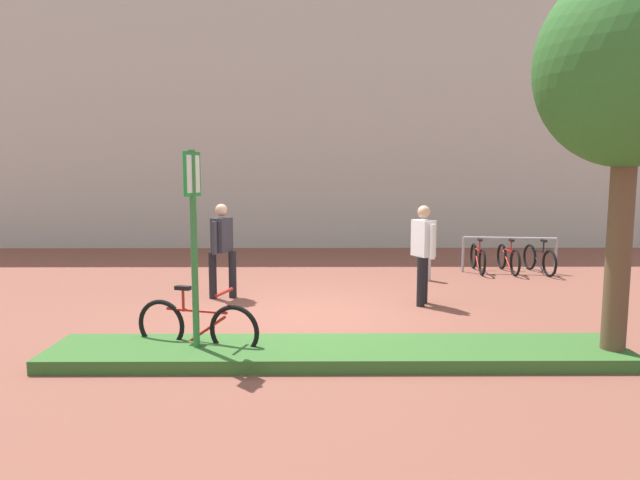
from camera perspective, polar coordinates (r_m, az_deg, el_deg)
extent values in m
plane|color=brown|center=(9.04, -1.35, -7.60)|extent=(60.00, 60.00, 0.00)
cube|color=#B2ADA3|center=(17.64, -0.91, 15.75)|extent=(28.00, 1.20, 10.00)
cube|color=#336028|center=(6.90, 1.81, -11.51)|extent=(7.00, 1.10, 0.16)
cylinder|color=brown|center=(7.40, 28.38, -1.22)|extent=(0.28, 0.28, 2.64)
ellipsoid|color=#2D6628|center=(7.45, 29.34, 15.49)|extent=(2.11, 2.11, 2.32)
cylinder|color=#2D7238|center=(6.77, -12.81, -1.71)|extent=(0.08, 0.08, 2.53)
cube|color=#198C33|center=(6.70, -13.03, 6.64)|extent=(0.13, 0.35, 0.52)
cube|color=white|center=(6.70, -13.03, 6.64)|extent=(0.12, 0.30, 0.44)
torus|color=black|center=(7.44, -16.03, -8.39)|extent=(0.65, 0.25, 0.66)
torus|color=black|center=(6.96, -8.83, -9.26)|extent=(0.65, 0.25, 0.66)
cylinder|color=red|center=(7.13, -12.60, -7.13)|extent=(0.81, 0.28, 0.04)
cylinder|color=red|center=(7.15, -11.83, -9.17)|extent=(0.59, 0.21, 0.44)
cylinder|color=red|center=(7.19, -13.91, -6.06)|extent=(0.04, 0.04, 0.28)
cube|color=black|center=(7.16, -13.94, -4.81)|extent=(0.21, 0.13, 0.05)
cylinder|color=red|center=(6.90, -9.82, -5.32)|extent=(0.16, 0.41, 0.04)
cylinder|color=#99999E|center=(13.21, 14.51, -1.47)|extent=(0.06, 0.06, 0.80)
cylinder|color=#99999E|center=(13.61, 23.10, -1.56)|extent=(0.06, 0.06, 0.80)
cylinder|color=#99999E|center=(13.32, 18.93, 0.18)|extent=(2.04, 0.34, 0.06)
torus|color=black|center=(12.86, 16.35, -2.18)|extent=(0.10, 0.61, 0.61)
torus|color=black|center=(13.77, 15.54, -1.58)|extent=(0.10, 0.61, 0.61)
cylinder|color=red|center=(13.28, 15.96, -1.01)|extent=(0.09, 0.77, 0.03)
cylinder|color=red|center=(13.41, 15.85, -1.94)|extent=(0.08, 0.56, 0.40)
cylinder|color=red|center=(13.11, 16.12, -0.63)|extent=(0.03, 0.03, 0.26)
cube|color=black|center=(13.09, 16.14, 0.01)|extent=(0.09, 0.19, 0.05)
cylinder|color=red|center=(13.60, 15.69, 0.19)|extent=(0.39, 0.07, 0.04)
torus|color=black|center=(12.99, 19.46, -2.21)|extent=(0.06, 0.61, 0.61)
torus|color=black|center=(13.87, 18.21, -1.61)|extent=(0.06, 0.61, 0.61)
cylinder|color=red|center=(13.41, 18.85, -1.04)|extent=(0.04, 0.77, 0.03)
cylinder|color=red|center=(13.52, 18.69, -1.97)|extent=(0.04, 0.56, 0.40)
cylinder|color=red|center=(13.23, 19.09, -0.67)|extent=(0.03, 0.03, 0.26)
cube|color=black|center=(13.22, 19.12, -0.04)|extent=(0.08, 0.19, 0.05)
cylinder|color=red|center=(13.71, 18.42, 0.15)|extent=(0.39, 0.04, 0.04)
torus|color=black|center=(13.17, 22.56, -2.22)|extent=(0.11, 0.61, 0.61)
torus|color=black|center=(14.00, 20.78, -1.64)|extent=(0.11, 0.61, 0.61)
cylinder|color=black|center=(13.55, 21.68, -1.08)|extent=(0.10, 0.77, 0.03)
cylinder|color=black|center=(13.67, 21.46, -1.99)|extent=(0.08, 0.56, 0.40)
cylinder|color=black|center=(13.39, 22.03, -0.71)|extent=(0.03, 0.03, 0.26)
cube|color=black|center=(13.38, 22.05, -0.08)|extent=(0.09, 0.19, 0.05)
cylinder|color=black|center=(13.84, 21.06, 0.10)|extent=(0.39, 0.07, 0.04)
cylinder|color=#ADADB2|center=(11.96, 10.98, -1.98)|extent=(0.16, 0.16, 0.90)
cylinder|color=black|center=(10.23, -8.99, -3.55)|extent=(0.14, 0.14, 0.85)
cylinder|color=black|center=(10.23, -10.99, -3.60)|extent=(0.14, 0.14, 0.85)
cube|color=#2D2D38|center=(10.12, -10.08, 0.52)|extent=(0.36, 0.46, 0.62)
cylinder|color=#2D2D38|center=(10.35, -9.36, 0.50)|extent=(0.09, 0.09, 0.59)
cylinder|color=#2D2D38|center=(9.90, -10.81, 0.19)|extent=(0.09, 0.09, 0.59)
sphere|color=tan|center=(10.08, -10.13, 3.06)|extent=(0.22, 0.22, 0.22)
cylinder|color=black|center=(9.85, 10.64, -3.98)|extent=(0.14, 0.14, 0.85)
cylinder|color=black|center=(9.60, 10.35, -4.26)|extent=(0.14, 0.14, 0.85)
cube|color=white|center=(9.62, 10.60, 0.19)|extent=(0.39, 0.46, 0.62)
cylinder|color=white|center=(9.83, 9.71, 0.16)|extent=(0.09, 0.09, 0.59)
cylinder|color=white|center=(9.41, 11.52, -0.16)|extent=(0.09, 0.09, 0.59)
sphere|color=tan|center=(9.58, 10.65, 2.86)|extent=(0.22, 0.22, 0.22)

